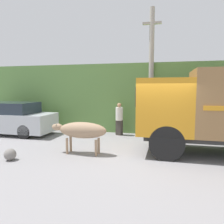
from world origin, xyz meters
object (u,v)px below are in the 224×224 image
at_px(pedestrian_on_hill, 119,118).
at_px(roadside_rock, 10,154).
at_px(brown_cow, 82,130).
at_px(parked_suv, 9,119).
at_px(utility_pole, 151,71).

height_order(pedestrian_on_hill, roadside_rock, pedestrian_on_hill).
height_order(brown_cow, roadside_rock, brown_cow).
bearing_deg(pedestrian_on_hill, parked_suv, 33.95).
relative_size(brown_cow, pedestrian_on_hill, 1.28).
distance_m(brown_cow, roadside_rock, 2.45).
height_order(parked_suv, pedestrian_on_hill, parked_suv).
relative_size(utility_pole, roadside_rock, 16.05).
bearing_deg(brown_cow, roadside_rock, -147.59).
relative_size(parked_suv, pedestrian_on_hill, 2.90).
height_order(pedestrian_on_hill, utility_pole, utility_pole).
relative_size(brown_cow, roadside_rock, 5.38).
xyz_separation_m(parked_suv, pedestrian_on_hill, (5.55, 1.10, 0.09)).
bearing_deg(utility_pole, roadside_rock, -129.86).
bearing_deg(brown_cow, utility_pole, 61.33).
xyz_separation_m(parked_suv, roadside_rock, (2.87, -3.56, -0.60)).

